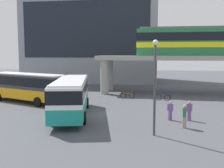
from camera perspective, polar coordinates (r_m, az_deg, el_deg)
ground_plane at (r=34.50m, az=-0.99°, el=-2.77°), size 120.00×120.00×0.00m
station_building at (r=56.82m, az=-3.74°, el=9.73°), size 25.36×15.02×17.81m
elevated_platform at (r=39.34m, az=19.83°, el=4.44°), size 30.73×5.79×5.17m
train at (r=39.40m, az=20.22°, el=8.38°), size 20.24×2.96×3.84m
bus_main at (r=24.23m, az=-8.45°, el=-1.90°), size 4.77×11.33×3.22m
bus_secondary at (r=32.21m, az=-17.20°, el=-0.12°), size 11.10×6.88×3.22m
bicycle_blue at (r=32.57m, az=10.48°, el=-2.77°), size 1.77×0.40×1.04m
bicycle_orange at (r=33.66m, az=3.26°, el=-2.39°), size 1.72×0.61×1.04m
pedestrian_near_building at (r=23.04m, az=11.97°, el=-5.57°), size 0.48×0.45×1.57m
pedestrian_at_kerb at (r=23.28m, az=15.72°, el=-5.49°), size 0.47×0.40×1.61m
pedestrian_waiting_near_stop at (r=20.87m, az=14.76°, el=-6.63°), size 0.32×0.42×1.72m
lamp_post at (r=18.10m, az=8.89°, el=0.89°), size 0.36×0.36×6.30m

